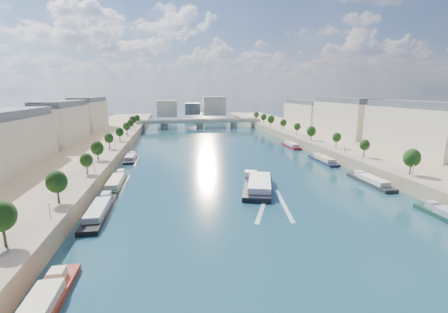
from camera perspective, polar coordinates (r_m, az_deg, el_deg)
name	(u,v)px	position (r m, az deg, el deg)	size (l,w,h in m)	color
ground	(226,161)	(144.01, 0.41, -0.93)	(700.00, 700.00, 0.00)	#0D303C
quay_left	(65,162)	(148.87, -28.01, -0.97)	(44.00, 520.00, 5.00)	#9E8460
quay_right	(362,151)	(171.37, 24.83, 0.91)	(44.00, 520.00, 5.00)	#9E8460
pave_left	(101,155)	(144.33, -22.46, 0.20)	(14.00, 520.00, 0.10)	gray
pave_right	(336,147)	(162.89, 20.56, 1.64)	(14.00, 520.00, 0.10)	gray
trees_left	(105,142)	(144.87, -21.70, 2.49)	(4.80, 268.80, 8.26)	#382B1E
trees_right	(323,134)	(169.69, 18.43, 4.05)	(4.80, 268.80, 8.26)	#382B1E
lamps_left	(106,153)	(133.26, -21.57, 0.54)	(0.36, 200.36, 4.28)	black
lamps_right	(323,141)	(164.55, 18.41, 2.86)	(0.36, 200.36, 4.28)	black
buildings_left	(40,128)	(162.34, -31.60, 4.64)	(16.00, 226.00, 23.20)	beige
buildings_right	(373,122)	(186.71, 26.45, 5.94)	(16.00, 226.00, 23.20)	beige
skyline	(196,107)	(359.05, -5.41, 9.31)	(79.00, 42.00, 22.00)	beige
bridge	(200,123)	(276.84, -4.66, 6.47)	(112.00, 12.00, 8.15)	#C1B79E
tour_barge	(258,184)	(105.44, 6.47, -5.29)	(17.62, 32.31, 4.22)	black
wake	(273,205)	(91.03, 9.38, -9.09)	(15.12, 25.81, 0.04)	silver
moored_barges_left	(97,215)	(87.72, -22.99, -10.20)	(5.00, 158.94, 3.60)	black
moored_barges_right	(369,181)	(122.19, 25.93, -4.22)	(5.00, 167.72, 3.60)	black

